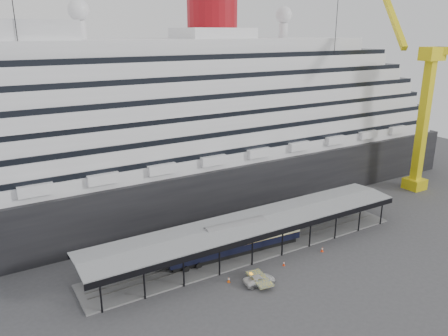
% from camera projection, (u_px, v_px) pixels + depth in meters
% --- Properties ---
extents(ground, '(200.00, 200.00, 0.00)m').
position_uv_depth(ground, '(271.00, 262.00, 67.61)').
color(ground, '#3B3B3D').
rests_on(ground, ground).
extents(cruise_ship, '(130.00, 30.00, 43.90)m').
position_uv_depth(cruise_ship, '(179.00, 113.00, 88.34)').
color(cruise_ship, black).
rests_on(cruise_ship, ground).
extents(platform_canopy, '(56.00, 9.18, 5.30)m').
position_uv_depth(platform_canopy, '(253.00, 236.00, 71.00)').
color(platform_canopy, slate).
rests_on(platform_canopy, ground).
extents(crane_yellow, '(23.83, 18.78, 47.60)m').
position_uv_depth(crane_yellow, '(421.00, 101.00, 93.36)').
color(crane_yellow, yellow).
rests_on(crane_yellow, ground).
extents(port_truck, '(4.82, 2.71, 1.27)m').
position_uv_depth(port_truck, '(260.00, 280.00, 61.72)').
color(port_truck, silver).
rests_on(port_truck, ground).
extents(pullman_carriage, '(23.32, 4.40, 22.76)m').
position_uv_depth(pullman_carriage, '(235.00, 239.00, 69.23)').
color(pullman_carriage, black).
rests_on(pullman_carriage, ground).
extents(traffic_cone_left, '(0.52, 0.52, 0.84)m').
position_uv_depth(traffic_cone_left, '(229.00, 279.00, 62.19)').
color(traffic_cone_left, '#CF4B0B').
rests_on(traffic_cone_left, ground).
extents(traffic_cone_mid, '(0.49, 0.49, 0.73)m').
position_uv_depth(traffic_cone_mid, '(284.00, 263.00, 66.60)').
color(traffic_cone_mid, red).
rests_on(traffic_cone_mid, ground).
extents(traffic_cone_right, '(0.44, 0.44, 0.85)m').
position_uv_depth(traffic_cone_right, '(322.00, 249.00, 70.82)').
color(traffic_cone_right, '#F23A0D').
rests_on(traffic_cone_right, ground).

